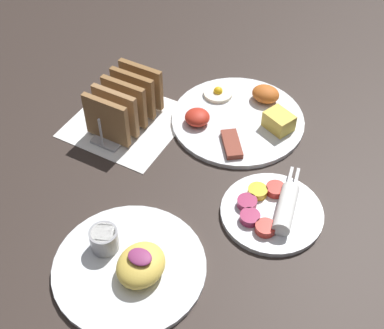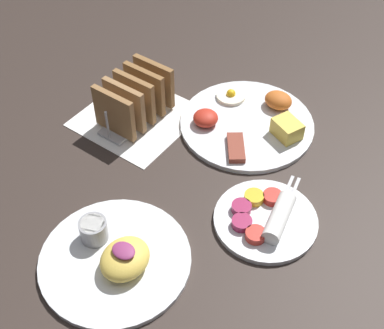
{
  "view_description": "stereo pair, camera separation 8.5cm",
  "coord_description": "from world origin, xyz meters",
  "px_view_note": "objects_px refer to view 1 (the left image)",
  "views": [
    {
      "loc": [
        0.32,
        -0.57,
        0.76
      ],
      "look_at": [
        -0.01,
        0.03,
        0.03
      ],
      "focal_mm": 50.0,
      "sensor_mm": 36.0,
      "label": 1
    },
    {
      "loc": [
        0.39,
        -0.53,
        0.76
      ],
      "look_at": [
        -0.01,
        0.03,
        0.03
      ],
      "focal_mm": 50.0,
      "sensor_mm": 36.0,
      "label": 2
    }
  ],
  "objects_px": {
    "plate_foreground": "(130,264)",
    "plate_breakfast": "(240,117)",
    "toast_rack": "(125,104)",
    "plate_condiments": "(272,210)"
  },
  "relations": [
    {
      "from": "plate_breakfast",
      "to": "toast_rack",
      "type": "relative_size",
      "value": 1.55
    },
    {
      "from": "plate_breakfast",
      "to": "toast_rack",
      "type": "xyz_separation_m",
      "value": [
        -0.21,
        -0.12,
        0.04
      ]
    },
    {
      "from": "plate_foreground",
      "to": "toast_rack",
      "type": "height_order",
      "value": "toast_rack"
    },
    {
      "from": "plate_breakfast",
      "to": "plate_condiments",
      "type": "xyz_separation_m",
      "value": [
        0.16,
        -0.2,
        0.0
      ]
    },
    {
      "from": "plate_foreground",
      "to": "plate_breakfast",
      "type": "bearing_deg",
      "value": 89.93
    },
    {
      "from": "plate_breakfast",
      "to": "plate_foreground",
      "type": "bearing_deg",
      "value": -90.07
    },
    {
      "from": "plate_condiments",
      "to": "toast_rack",
      "type": "bearing_deg",
      "value": 167.5
    },
    {
      "from": "plate_breakfast",
      "to": "toast_rack",
      "type": "bearing_deg",
      "value": -149.88
    },
    {
      "from": "toast_rack",
      "to": "plate_foreground",
      "type": "bearing_deg",
      "value": -55.4
    },
    {
      "from": "plate_breakfast",
      "to": "plate_foreground",
      "type": "distance_m",
      "value": 0.42
    }
  ]
}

